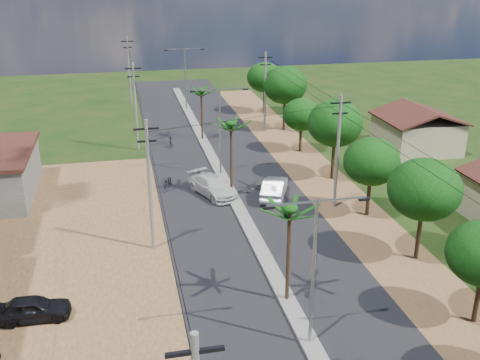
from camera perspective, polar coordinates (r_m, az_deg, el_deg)
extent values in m
plane|color=black|center=(29.84, 7.07, -16.23)|extent=(160.00, 160.00, 0.00)
cube|color=black|center=(42.20, 0.47, -4.12)|extent=(12.00, 110.00, 0.04)
cube|color=#605E56|center=(44.84, -0.37, -2.44)|extent=(1.00, 90.00, 0.18)
cube|color=brown|center=(35.80, -21.39, -10.70)|extent=(18.00, 46.00, 0.04)
cube|color=brown|center=(44.69, 11.18, -3.06)|extent=(5.00, 90.00, 0.03)
cube|color=tan|center=(60.47, 17.49, 4.44)|extent=(7.00, 7.00, 3.30)
cylinder|color=black|center=(32.67, 23.10, -10.29)|extent=(0.28, 0.28, 3.85)
cylinder|color=black|center=(37.83, 17.79, -4.56)|extent=(0.28, 0.28, 4.55)
ellipsoid|color=black|center=(36.82, 18.24, -0.91)|extent=(4.60, 4.60, 3.91)
cylinder|color=black|center=(43.43, 12.97, -1.04)|extent=(0.28, 0.28, 4.06)
ellipsoid|color=black|center=(42.63, 13.22, 1.85)|extent=(4.20, 4.20, 3.57)
cylinder|color=black|center=(50.26, 9.46, 2.71)|extent=(0.28, 0.28, 4.76)
ellipsoid|color=black|center=(49.48, 9.64, 5.70)|extent=(4.80, 4.80, 4.08)
cylinder|color=black|center=(57.45, 6.18, 4.64)|extent=(0.28, 0.28, 3.64)
ellipsoid|color=black|center=(56.90, 6.26, 6.64)|extent=(3.80, 3.80, 3.23)
cylinder|color=black|center=(64.82, 4.51, 7.18)|extent=(0.28, 0.28, 4.90)
ellipsoid|color=black|center=(64.21, 4.58, 9.60)|extent=(5.00, 5.00, 4.25)
cylinder|color=black|center=(72.30, 2.46, 8.46)|extent=(0.28, 0.28, 4.34)
ellipsoid|color=black|center=(71.80, 2.49, 10.39)|extent=(4.40, 4.40, 3.74)
cylinder|color=black|center=(31.43, 4.93, -7.73)|extent=(0.22, 0.22, 5.80)
cylinder|color=black|center=(45.57, -0.89, 2.02)|extent=(0.22, 0.22, 6.20)
cylinder|color=black|center=(60.78, -3.89, 6.54)|extent=(0.22, 0.22, 5.50)
cylinder|color=gray|center=(27.60, 7.44, -9.61)|extent=(0.16, 0.16, 8.00)
cube|color=gray|center=(26.25, 10.31, -1.92)|extent=(2.40, 0.08, 0.08)
cube|color=gray|center=(25.47, 5.30, -2.40)|extent=(2.40, 0.08, 0.08)
cube|color=black|center=(26.71, 12.48, -1.91)|extent=(0.50, 0.18, 0.12)
cube|color=black|center=(25.22, 2.90, -2.82)|extent=(0.50, 0.18, 0.12)
cylinder|color=gray|center=(49.98, -2.04, 4.83)|extent=(0.16, 0.16, 8.00)
cube|color=gray|center=(49.25, -0.70, 9.28)|extent=(2.40, 0.08, 0.08)
cube|color=gray|center=(48.84, -3.50, 9.14)|extent=(2.40, 0.08, 0.08)
cube|color=black|center=(49.50, 0.56, 9.22)|extent=(0.50, 0.18, 0.12)
cube|color=black|center=(48.71, -4.79, 8.95)|extent=(0.50, 0.18, 0.12)
cylinder|color=gray|center=(74.06, -5.56, 10.13)|extent=(0.16, 0.16, 8.00)
cube|color=gray|center=(73.56, -4.72, 13.17)|extent=(2.40, 0.08, 0.08)
cube|color=gray|center=(73.29, -6.63, 13.07)|extent=(2.40, 0.08, 0.08)
cube|color=black|center=(73.73, -3.85, 13.13)|extent=(0.50, 0.18, 0.12)
cube|color=black|center=(73.20, -7.50, 12.94)|extent=(0.50, 0.18, 0.12)
cube|color=black|center=(15.63, -4.61, -17.00)|extent=(1.60, 0.12, 0.12)
cylinder|color=#605E56|center=(36.83, -9.15, -0.69)|extent=(0.24, 0.24, 9.00)
cube|color=black|center=(35.58, -9.52, 5.15)|extent=(1.60, 0.12, 0.12)
cube|color=black|center=(35.81, -9.44, 3.92)|extent=(1.20, 0.12, 0.12)
cylinder|color=#605E56|center=(57.85, -10.56, 7.27)|extent=(0.24, 0.24, 9.00)
cube|color=black|center=(57.06, -10.82, 11.07)|extent=(1.60, 0.12, 0.12)
cube|color=black|center=(57.20, -10.77, 10.28)|extent=(1.20, 0.12, 0.12)
cylinder|color=#605E56|center=(78.41, -11.20, 10.82)|extent=(0.24, 0.24, 9.00)
cube|color=black|center=(77.84, -11.41, 13.64)|extent=(1.60, 0.12, 0.12)
cube|color=black|center=(77.94, -11.37, 13.06)|extent=(1.20, 0.12, 0.12)
cylinder|color=#605E56|center=(43.56, 9.88, 2.73)|extent=(0.24, 0.24, 9.00)
cube|color=black|center=(42.51, 10.21, 7.72)|extent=(1.60, 0.12, 0.12)
cube|color=black|center=(42.70, 10.14, 6.68)|extent=(1.20, 0.12, 0.12)
cylinder|color=#605E56|center=(63.75, 2.55, 8.88)|extent=(0.24, 0.24, 9.00)
cube|color=black|center=(63.03, 2.61, 12.34)|extent=(1.60, 0.12, 0.12)
cube|color=black|center=(63.16, 2.60, 11.62)|extent=(1.20, 0.12, 0.12)
imported|color=#ADAFB6|center=(46.08, 3.50, -0.84)|extent=(3.49, 5.21, 1.62)
imported|color=#B6B6B2|center=(46.49, -2.78, -0.66)|extent=(4.09, 5.82, 1.57)
imported|color=black|center=(32.89, -20.28, -12.19)|extent=(3.98, 1.66, 1.35)
imported|color=black|center=(48.72, -7.37, -0.15)|extent=(1.31, 1.94, 0.96)
imported|color=black|center=(59.43, -7.05, 3.85)|extent=(0.63, 1.76, 1.04)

